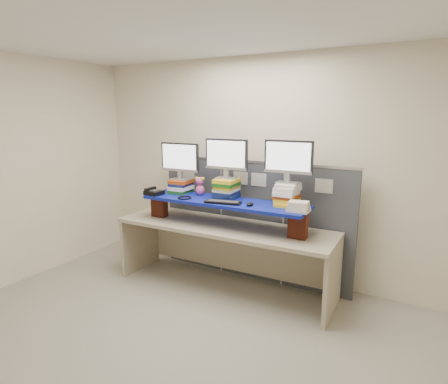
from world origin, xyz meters
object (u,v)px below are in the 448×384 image
Objects in this scene: monitor_left at (180,159)px; monitor_center at (226,156)px; blue_board at (224,202)px; desk at (224,238)px; keyboard at (223,202)px; monitor_right at (288,159)px; desk_phone at (154,192)px.

monitor_center is at bearing 0.00° from monitor_left.
monitor_left is 1.00× the size of monitor_center.
blue_board is 0.53m from monitor_center.
keyboard reaches higher than desk.
monitor_center reaches higher than blue_board.
monitor_left is 1.42m from monitor_right.
blue_board is at bearing 0.00° from desk.
desk is at bearing 0.00° from blue_board.
keyboard is at bearing -18.39° from monitor_left.
blue_board reaches higher than desk.
desk is 13.08× the size of desk_phone.
monitor_center is 1.04m from desk_phone.
monitor_right reaches higher than desk.
monitor_left is 0.53m from desk_phone.
monitor_center is (-0.04, 0.12, 0.52)m from blue_board.
monitor_center is at bearing 105.77° from desk.
desk is at bearing -74.23° from monitor_center.
desk_phone is (-0.92, -0.17, 0.05)m from blue_board.
keyboard is at bearing 3.23° from desk_phone.
keyboard is (0.06, -0.13, 0.47)m from desk.
monitor_right is (0.75, 0.02, 0.01)m from monitor_center.
keyboard is (-0.66, -0.27, -0.50)m from monitor_right.
desk is 0.97m from monitor_center.
desk_phone is at bearing -132.35° from monitor_left.
monitor_left is at bearing 151.80° from keyboard.
desk is at bearing -9.72° from monitor_left.
monitor_center is 0.56m from keyboard.
monitor_center is 0.76m from monitor_right.
monitor_left is 1.25× the size of keyboard.
keyboard is (0.10, -0.25, -0.49)m from monitor_center.
desk_phone reaches higher than desk.
keyboard reaches higher than blue_board.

